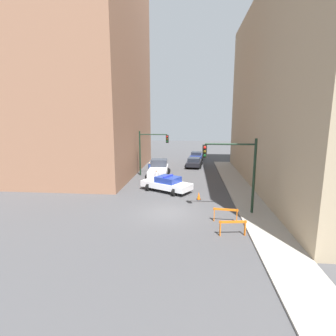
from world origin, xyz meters
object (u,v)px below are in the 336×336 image
white_truck (159,169)px  barrier_front (233,225)px  traffic_light_far (149,147)px  barrier_mid (226,213)px  parked_car_near (194,162)px  traffic_light_near (237,165)px  parked_car_mid (196,156)px  pedestrian_corner (150,169)px  police_car (167,184)px  traffic_cone (199,196)px  pedestrian_crossing (157,178)px

white_truck → barrier_front: (6.18, -14.86, -0.29)m
traffic_light_far → white_truck: bearing=-27.6°
white_truck → barrier_mid: bearing=-67.6°
parked_car_near → traffic_light_far: bearing=-126.3°
white_truck → parked_car_near: size_ratio=1.23×
traffic_light_near → barrier_mid: size_ratio=3.26×
traffic_light_far → parked_car_mid: size_ratio=1.17×
traffic_light_far → pedestrian_corner: (0.12, -0.52, -2.54)m
traffic_light_far → police_car: traffic_light_far is taller
police_car → traffic_cone: size_ratio=7.61×
white_truck → pedestrian_crossing: bearing=-88.2°
white_truck → pedestrian_corner: 1.04m
pedestrian_corner → barrier_mid: 14.71m
parked_car_near → barrier_mid: 19.39m
parked_car_near → white_truck: bearing=-116.8°
barrier_mid → traffic_cone: 4.86m
parked_car_mid → pedestrian_corner: pedestrian_corner is taller
police_car → parked_car_near: size_ratio=1.12×
barrier_front → traffic_cone: barrier_front is taller
pedestrian_crossing → pedestrian_corner: (-1.38, 4.34, 0.00)m
police_car → traffic_cone: 3.70m
pedestrian_crossing → police_car: bearing=-14.7°
police_car → white_truck: size_ratio=0.91×
police_car → white_truck: (-1.52, 5.98, 0.18)m
barrier_front → white_truck: bearing=112.6°
pedestrian_corner → barrier_front: pedestrian_corner is taller
white_truck → pedestrian_corner: (-1.03, 0.09, -0.04)m
traffic_cone → pedestrian_corner: bearing=123.1°
barrier_front → parked_car_near: bearing=95.6°
parked_car_mid → pedestrian_crossing: (-4.17, -17.08, 0.19)m
traffic_light_near → barrier_front: size_ratio=3.26×
white_truck → parked_car_mid: bearing=67.9°
barrier_front → barrier_mid: size_ratio=1.00×
police_car → pedestrian_corner: 6.58m
white_truck → parked_car_mid: 13.59m
white_truck → barrier_front: white_truck is taller
traffic_cone → traffic_light_far: bearing=122.1°
traffic_light_near → barrier_mid: (-0.85, -1.57, -2.91)m
traffic_light_far → traffic_light_near: bearing=-55.9°
police_car → pedestrian_crossing: (-1.18, 1.72, 0.14)m
police_car → barrier_mid: (4.50, -6.84, -0.11)m
police_car → pedestrian_crossing: size_ratio=3.01×
traffic_light_far → pedestrian_corner: 2.59m
pedestrian_corner → barrier_front: 16.59m
parked_car_near → pedestrian_corner: 8.19m
pedestrian_crossing → pedestrian_corner: same height
police_car → traffic_cone: police_car is taller
police_car → pedestrian_corner: (-2.55, 6.06, 0.14)m
traffic_light_near → parked_car_mid: (-2.37, 24.07, -2.86)m
parked_car_mid → traffic_cone: 21.07m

